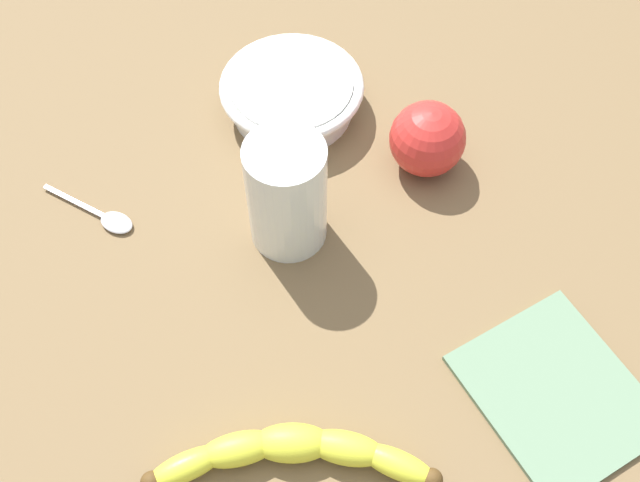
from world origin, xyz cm
name	(u,v)px	position (x,y,z in cm)	size (l,w,h in cm)	color
wooden_tabletop	(290,271)	(0.00, 0.00, 1.50)	(120.00, 120.00, 3.00)	brown
banana	(292,453)	(18.60, -5.82, 4.68)	(10.67, 23.81, 3.36)	yellow
smoothie_glass	(287,194)	(-3.69, 1.21, 9.33)	(7.71, 7.71, 12.78)	silver
ceramic_bowl	(292,93)	(-19.25, 6.79, 5.60)	(15.92, 15.92, 4.34)	white
apple_fruit	(427,139)	(-7.21, 17.64, 6.99)	(7.98, 7.98, 7.98)	red
teaspoon	(111,220)	(-10.81, -15.58, 3.40)	(9.38, 8.47, 0.80)	silver
folded_napkin	(557,393)	(20.95, 18.30, 3.30)	(15.89, 13.77, 0.60)	slate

